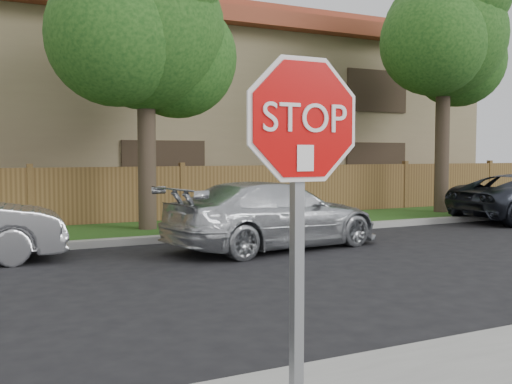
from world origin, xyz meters
TOP-DOWN VIEW (x-y plane):
  - far_curb at (0.00, 8.15)m, footprint 70.00×0.30m
  - grass_strip at (0.00, 9.80)m, footprint 70.00×3.00m
  - fence at (0.00, 11.40)m, footprint 70.00×0.12m
  - apartment_building at (0.00, 17.00)m, footprint 35.20×9.20m
  - tree_mid at (2.52, 9.57)m, footprint 4.80×3.90m
  - tree_right at (12.02, 9.57)m, footprint 4.80×3.90m
  - stop_sign at (0.11, -1.48)m, footprint 1.01×0.13m
  - sedan_right at (4.17, 6.32)m, footprint 5.01×2.68m

SIDE VIEW (x-z plane):
  - grass_strip at x=0.00m, z-range 0.00..0.12m
  - far_curb at x=0.00m, z-range 0.00..0.15m
  - sedan_right at x=4.17m, z-range 0.00..1.38m
  - fence at x=0.00m, z-range 0.00..1.60m
  - stop_sign at x=0.11m, z-range 0.55..3.11m
  - apartment_building at x=0.00m, z-range -0.07..7.13m
  - tree_mid at x=2.52m, z-range 1.20..8.55m
  - tree_right at x=12.02m, z-range 1.47..9.67m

